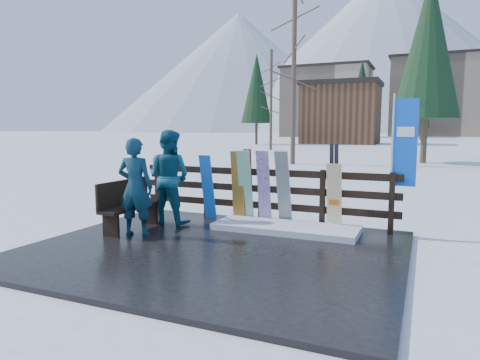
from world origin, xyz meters
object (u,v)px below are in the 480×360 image
at_px(rental_flag, 402,148).
at_px(snowboard_4, 283,189).
at_px(snowboard_0, 208,187).
at_px(snowboard_1, 245,187).
at_px(snowboard_5, 334,197).
at_px(person_back, 169,177).
at_px(snowboard_2, 238,187).
at_px(person_front, 135,187).
at_px(bench, 128,203).
at_px(snowboard_3, 264,188).

bearing_deg(rental_flag, snowboard_4, -172.94).
bearing_deg(rental_flag, snowboard_0, -176.03).
distance_m(snowboard_1, snowboard_5, 1.85).
distance_m(snowboard_5, person_back, 3.35).
bearing_deg(snowboard_2, person_front, -124.51).
xyz_separation_m(snowboard_2, person_back, (-1.24, -0.70, 0.22)).
bearing_deg(snowboard_5, rental_flag, 13.06).
bearing_deg(snowboard_1, snowboard_2, 180.00).
xyz_separation_m(snowboard_1, rental_flag, (3.01, 0.27, 0.85)).
bearing_deg(bench, snowboard_4, 29.08).
distance_m(snowboard_3, person_front, 2.58).
relative_size(bench, snowboard_2, 1.00).
bearing_deg(snowboard_5, snowboard_1, 180.00).
bearing_deg(snowboard_3, snowboard_5, -0.00).
height_order(snowboard_0, snowboard_1, snowboard_1).
xyz_separation_m(snowboard_0, rental_flag, (3.89, 0.27, 0.90)).
distance_m(snowboard_0, snowboard_3, 1.30).
distance_m(bench, rental_flag, 5.28).
xyz_separation_m(bench, rental_flag, (4.85, 1.76, 1.09)).
distance_m(snowboard_3, person_back, 1.97).
height_order(snowboard_4, snowboard_5, snowboard_4).
distance_m(snowboard_1, snowboard_4, 0.83).
bearing_deg(person_back, snowboard_3, -159.02).
bearing_deg(snowboard_1, snowboard_3, 0.00).
bearing_deg(bench, snowboard_5, 21.96).
bearing_deg(bench, snowboard_0, 57.15).
bearing_deg(snowboard_4, person_back, -162.66).
relative_size(snowboard_3, rental_flag, 0.59).
height_order(snowboard_0, rental_flag, rental_flag).
xyz_separation_m(snowboard_4, snowboard_5, (1.02, 0.00, -0.11)).
bearing_deg(snowboard_2, person_back, -150.63).
bearing_deg(snowboard_4, snowboard_0, 180.00).
relative_size(bench, snowboard_0, 1.05).
height_order(bench, snowboard_5, snowboard_5).
bearing_deg(person_back, snowboard_2, -150.64).
bearing_deg(person_back, snowboard_0, -127.13).
xyz_separation_m(snowboard_4, person_front, (-2.25, -1.81, 0.14)).
relative_size(snowboard_3, snowboard_5, 1.17).
bearing_deg(rental_flag, snowboard_2, -175.14).
height_order(snowboard_1, snowboard_3, snowboard_3).
relative_size(snowboard_2, person_back, 0.78).
relative_size(snowboard_1, person_back, 0.80).
bearing_deg(snowboard_0, person_back, -127.12).
bearing_deg(snowboard_1, person_back, -153.62).
bearing_deg(person_front, snowboard_0, -118.69).
xyz_separation_m(snowboard_0, snowboard_3, (1.29, 0.00, 0.06)).
distance_m(snowboard_3, rental_flag, 2.75).
bearing_deg(snowboard_5, snowboard_2, 180.00).
bearing_deg(snowboard_3, snowboard_1, -180.00).
bearing_deg(snowboard_3, person_front, -135.23).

